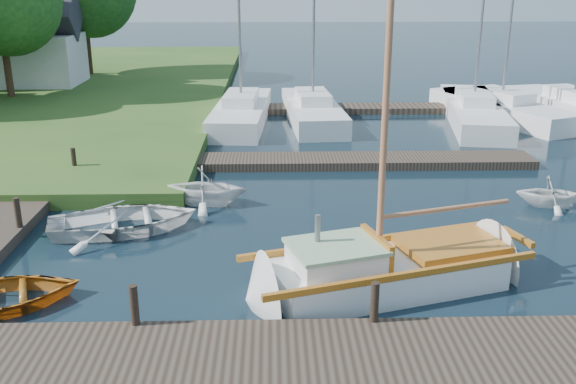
{
  "coord_description": "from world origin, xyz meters",
  "views": [
    {
      "loc": [
        -0.41,
        -15.7,
        6.54
      ],
      "look_at": [
        0.0,
        0.0,
        1.2
      ],
      "focal_mm": 40.0,
      "sensor_mm": 36.0,
      "label": 1
    }
  ],
  "objects_px": {
    "marina_boat_4": "(501,107)",
    "mooring_post_5": "(74,160)",
    "tender_a": "(123,216)",
    "house_c": "(33,47)",
    "marina_boat_3": "(473,109)",
    "mooring_post_2": "(375,302)",
    "marina_boat_5": "(573,107)",
    "sailboat": "(392,272)",
    "marina_boat_0": "(241,111)",
    "tender_d": "(551,190)",
    "marina_boat_1": "(313,109)",
    "mooring_post_1": "(134,305)",
    "mooring_post_4": "(18,213)",
    "tender_b": "(206,184)"
  },
  "relations": [
    {
      "from": "tender_d",
      "to": "house_c",
      "type": "distance_m",
      "value": 29.68
    },
    {
      "from": "tender_d",
      "to": "tender_a",
      "type": "bearing_deg",
      "value": 108.65
    },
    {
      "from": "marina_boat_4",
      "to": "mooring_post_2",
      "type": "bearing_deg",
      "value": 132.3
    },
    {
      "from": "mooring_post_4",
      "to": "tender_b",
      "type": "relative_size",
      "value": 0.33
    },
    {
      "from": "mooring_post_2",
      "to": "marina_boat_5",
      "type": "relative_size",
      "value": 0.07
    },
    {
      "from": "tender_a",
      "to": "marina_boat_4",
      "type": "bearing_deg",
      "value": -62.45
    },
    {
      "from": "sailboat",
      "to": "tender_a",
      "type": "distance_m",
      "value": 7.45
    },
    {
      "from": "marina_boat_5",
      "to": "mooring_post_2",
      "type": "bearing_deg",
      "value": 135.4
    },
    {
      "from": "marina_boat_3",
      "to": "mooring_post_1",
      "type": "bearing_deg",
      "value": 156.7
    },
    {
      "from": "marina_boat_0",
      "to": "marina_boat_4",
      "type": "distance_m",
      "value": 12.29
    },
    {
      "from": "marina_boat_0",
      "to": "marina_boat_3",
      "type": "height_order",
      "value": "marina_boat_3"
    },
    {
      "from": "marina_boat_4",
      "to": "house_c",
      "type": "bearing_deg",
      "value": 49.57
    },
    {
      "from": "mooring_post_5",
      "to": "tender_a",
      "type": "distance_m",
      "value": 5.27
    },
    {
      "from": "mooring_post_5",
      "to": "sailboat",
      "type": "relative_size",
      "value": 0.08
    },
    {
      "from": "marina_boat_0",
      "to": "marina_boat_1",
      "type": "xyz_separation_m",
      "value": [
        3.32,
        0.23,
        0.0
      ]
    },
    {
      "from": "mooring_post_1",
      "to": "tender_b",
      "type": "xyz_separation_m",
      "value": [
        0.63,
        7.45,
        -0.06
      ]
    },
    {
      "from": "mooring_post_4",
      "to": "tender_d",
      "type": "xyz_separation_m",
      "value": [
        14.84,
        2.01,
        -0.18
      ]
    },
    {
      "from": "house_c",
      "to": "marina_boat_4",
      "type": "bearing_deg",
      "value": -17.98
    },
    {
      "from": "sailboat",
      "to": "tender_a",
      "type": "xyz_separation_m",
      "value": [
        -6.62,
        3.43,
        0.06
      ]
    },
    {
      "from": "mooring_post_5",
      "to": "marina_boat_3",
      "type": "relative_size",
      "value": 0.07
    },
    {
      "from": "marina_boat_3",
      "to": "house_c",
      "type": "xyz_separation_m",
      "value": [
        -23.04,
        8.3,
        2.01
      ]
    },
    {
      "from": "mooring_post_1",
      "to": "marina_boat_1",
      "type": "xyz_separation_m",
      "value": [
        4.52,
        18.85,
        -0.13
      ]
    },
    {
      "from": "tender_a",
      "to": "tender_b",
      "type": "height_order",
      "value": "tender_b"
    },
    {
      "from": "marina_boat_3",
      "to": "marina_boat_1",
      "type": "bearing_deg",
      "value": 98.31
    },
    {
      "from": "tender_a",
      "to": "marina_boat_0",
      "type": "height_order",
      "value": "marina_boat_0"
    },
    {
      "from": "marina_boat_1",
      "to": "marina_boat_5",
      "type": "relative_size",
      "value": 1.01
    },
    {
      "from": "sailboat",
      "to": "marina_boat_0",
      "type": "xyz_separation_m",
      "value": [
        -4.02,
        16.63,
        0.22
      ]
    },
    {
      "from": "tender_a",
      "to": "tender_b",
      "type": "xyz_separation_m",
      "value": [
        2.04,
        2.03,
        0.23
      ]
    },
    {
      "from": "tender_a",
      "to": "marina_boat_3",
      "type": "distance_m",
      "value": 18.89
    },
    {
      "from": "mooring_post_1",
      "to": "house_c",
      "type": "xyz_separation_m",
      "value": [
        -11.0,
        27.0,
        1.88
      ]
    },
    {
      "from": "mooring_post_4",
      "to": "marina_boat_5",
      "type": "height_order",
      "value": "marina_boat_5"
    },
    {
      "from": "mooring_post_4",
      "to": "marina_boat_3",
      "type": "bearing_deg",
      "value": 40.5
    },
    {
      "from": "sailboat",
      "to": "marina_boat_0",
      "type": "bearing_deg",
      "value": 86.27
    },
    {
      "from": "mooring_post_1",
      "to": "tender_a",
      "type": "bearing_deg",
      "value": 104.49
    },
    {
      "from": "mooring_post_1",
      "to": "tender_b",
      "type": "distance_m",
      "value": 7.48
    },
    {
      "from": "marina_boat_1",
      "to": "sailboat",
      "type": "bearing_deg",
      "value": 178.42
    },
    {
      "from": "marina_boat_5",
      "to": "tender_d",
      "type": "bearing_deg",
      "value": 141.67
    },
    {
      "from": "tender_a",
      "to": "tender_b",
      "type": "relative_size",
      "value": 1.62
    },
    {
      "from": "tender_d",
      "to": "marina_boat_0",
      "type": "distance_m",
      "value": 15.09
    },
    {
      "from": "mooring_post_1",
      "to": "mooring_post_4",
      "type": "xyz_separation_m",
      "value": [
        -4.0,
        5.0,
        0.0
      ]
    },
    {
      "from": "tender_a",
      "to": "marina_boat_4",
      "type": "height_order",
      "value": "marina_boat_4"
    },
    {
      "from": "house_c",
      "to": "marina_boat_1",
      "type": "bearing_deg",
      "value": -27.7
    },
    {
      "from": "tender_b",
      "to": "marina_boat_0",
      "type": "relative_size",
      "value": 0.22
    },
    {
      "from": "mooring_post_1",
      "to": "tender_b",
      "type": "bearing_deg",
      "value": 85.13
    },
    {
      "from": "mooring_post_5",
      "to": "tender_d",
      "type": "relative_size",
      "value": 0.41
    },
    {
      "from": "marina_boat_4",
      "to": "mooring_post_5",
      "type": "bearing_deg",
      "value": 94.93
    },
    {
      "from": "mooring_post_5",
      "to": "house_c",
      "type": "relative_size",
      "value": 0.15
    },
    {
      "from": "house_c",
      "to": "marina_boat_0",
      "type": "bearing_deg",
      "value": -34.49
    },
    {
      "from": "mooring_post_1",
      "to": "house_c",
      "type": "relative_size",
      "value": 0.15
    },
    {
      "from": "tender_b",
      "to": "marina_boat_4",
      "type": "bearing_deg",
      "value": -37.75
    }
  ]
}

